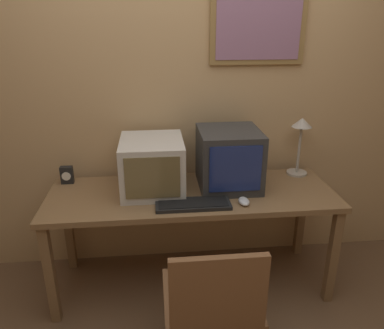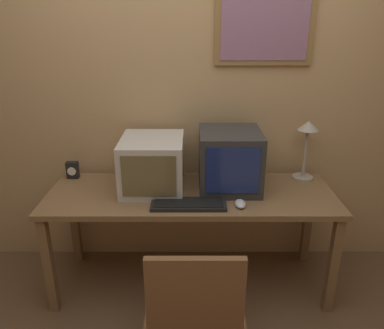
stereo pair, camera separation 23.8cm
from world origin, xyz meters
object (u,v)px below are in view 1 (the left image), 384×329
at_px(keyboard_main, 193,204).
at_px(monitor_left, 152,165).
at_px(mouse_near_keyboard, 244,201).
at_px(desk_clock, 67,175).
at_px(monitor_right, 229,159).
at_px(office_chair, 212,318).
at_px(desk_lamp, 301,135).

bearing_deg(keyboard_main, monitor_left, 131.88).
distance_m(keyboard_main, mouse_near_keyboard, 0.31).
distance_m(keyboard_main, desk_clock, 0.93).
bearing_deg(keyboard_main, mouse_near_keyboard, -1.06).
bearing_deg(monitor_left, monitor_right, 1.18).
distance_m(mouse_near_keyboard, office_chair, 0.72).
bearing_deg(desk_lamp, office_chair, -128.32).
xyz_separation_m(monitor_left, desk_clock, (-0.59, 0.16, -0.11)).
bearing_deg(desk_clock, desk_lamp, -0.20).
relative_size(monitor_right, desk_lamp, 1.01).
bearing_deg(monitor_left, desk_lamp, 8.52).
xyz_separation_m(monitor_left, keyboard_main, (0.24, -0.27, -0.16)).
relative_size(desk_clock, office_chair, 0.14).
height_order(monitor_left, desk_clock, monitor_left).
bearing_deg(desk_clock, office_chair, -48.86).
relative_size(monitor_right, keyboard_main, 0.93).
height_order(monitor_right, desk_clock, monitor_right).
bearing_deg(desk_clock, monitor_left, -15.45).
bearing_deg(desk_clock, monitor_right, -7.91).
relative_size(mouse_near_keyboard, desk_lamp, 0.26).
height_order(mouse_near_keyboard, office_chair, office_chair).
xyz_separation_m(keyboard_main, office_chair, (0.03, -0.56, -0.36)).
height_order(keyboard_main, office_chair, office_chair).
distance_m(monitor_left, monitor_right, 0.51).
xyz_separation_m(monitor_right, office_chair, (-0.23, -0.83, -0.54)).
relative_size(keyboard_main, desk_clock, 3.77).
xyz_separation_m(monitor_left, office_chair, (0.27, -0.82, -0.52)).
height_order(monitor_left, keyboard_main, monitor_left).
relative_size(monitor_left, keyboard_main, 1.01).
xyz_separation_m(desk_clock, office_chair, (0.86, -0.99, -0.41)).
xyz_separation_m(keyboard_main, desk_lamp, (0.81, 0.42, 0.28)).
bearing_deg(office_chair, monitor_left, 108.35).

